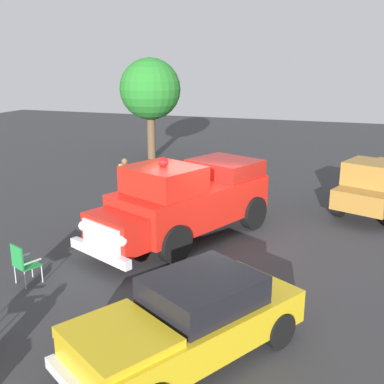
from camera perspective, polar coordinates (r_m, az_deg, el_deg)
ground_plane at (r=13.60m, az=1.07°, el=-6.19°), size 60.00×60.00×0.00m
vintage_fire_truck at (r=13.57m, az=-0.67°, el=-0.89°), size 6.32×4.41×2.59m
classic_hot_rod at (r=8.39m, az=-0.52°, el=-15.46°), size 4.69×3.82×1.46m
parked_pickup at (r=17.39m, az=22.42°, el=0.95°), size 5.13×3.41×1.90m
lawn_chair_spare at (r=11.62m, az=-20.13°, el=-8.05°), size 0.64×0.64×1.02m
spectator_standing at (r=17.29m, az=-8.22°, el=1.83°), size 0.42×0.61×1.68m
oak_tree_left at (r=24.78m, az=-5.17°, el=12.44°), size 3.18×3.18×5.29m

